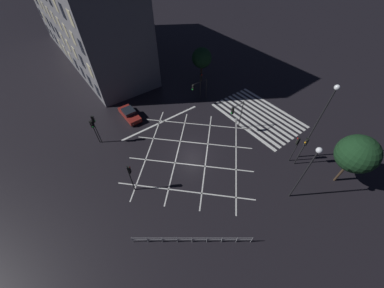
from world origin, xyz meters
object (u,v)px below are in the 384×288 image
(traffic_light_se_main, at_px, (201,81))
(traffic_light_median_south, at_px, (236,112))
(traffic_light_ne_cross, at_px, (95,124))
(traffic_light_sw_main, at_px, (296,145))
(street_tree_far, at_px, (357,154))
(street_tree_near, at_px, (202,58))
(street_lamp_east, at_px, (322,113))
(traffic_light_sw_cross, at_px, (303,147))
(traffic_light_se_cross, at_px, (199,87))
(traffic_light_ne_main, at_px, (93,128))
(street_lamp_west, at_px, (310,165))
(traffic_light_median_north, at_px, (130,174))
(waiting_car, at_px, (130,114))

(traffic_light_se_main, xyz_separation_m, traffic_light_median_south, (-8.40, 0.88, -0.10))
(traffic_light_ne_cross, distance_m, traffic_light_sw_main, 23.66)
(street_tree_far, bearing_deg, traffic_light_se_main, 6.46)
(traffic_light_ne_cross, relative_size, street_tree_near, 0.73)
(street_lamp_east, bearing_deg, traffic_light_sw_main, 74.80)
(traffic_light_sw_cross, xyz_separation_m, street_tree_far, (-4.13, -1.68, 1.45))
(traffic_light_se_cross, distance_m, street_lamp_east, 16.98)
(traffic_light_ne_main, bearing_deg, street_lamp_west, 33.79)
(traffic_light_sw_cross, distance_m, traffic_light_median_north, 18.63)
(traffic_light_median_north, height_order, street_lamp_east, street_lamp_east)
(traffic_light_median_north, bearing_deg, traffic_light_ne_main, 93.29)
(waiting_car, bearing_deg, traffic_light_median_north, -23.35)
(traffic_light_ne_cross, height_order, waiting_car, traffic_light_ne_cross)
(traffic_light_se_cross, xyz_separation_m, traffic_light_median_south, (-7.96, 0.15, 0.44))
(traffic_light_sw_main, relative_size, street_tree_near, 0.64)
(traffic_light_se_main, bearing_deg, traffic_light_median_north, -61.28)
(traffic_light_sw_cross, height_order, street_tree_near, street_tree_near)
(traffic_light_se_main, xyz_separation_m, street_tree_near, (4.19, -3.50, 1.03))
(traffic_light_ne_cross, distance_m, traffic_light_se_cross, 15.48)
(traffic_light_ne_main, relative_size, traffic_light_median_north, 0.94)
(traffic_light_ne_cross, height_order, traffic_light_median_south, traffic_light_ne_cross)
(street_tree_far, bearing_deg, traffic_light_se_cross, 8.58)
(traffic_light_median_south, height_order, street_lamp_east, street_lamp_east)
(traffic_light_sw_cross, height_order, street_lamp_east, street_lamp_east)
(traffic_light_median_north, bearing_deg, waiting_car, 66.65)
(traffic_light_ne_main, xyz_separation_m, traffic_light_sw_main, (-16.63, -17.20, 0.07))
(street_tree_near, bearing_deg, traffic_light_median_south, 160.83)
(traffic_light_sw_cross, height_order, traffic_light_median_south, traffic_light_sw_cross)
(traffic_light_median_north, relative_size, traffic_light_ne_cross, 0.91)
(traffic_light_sw_cross, distance_m, traffic_light_ne_cross, 24.19)
(traffic_light_sw_main, height_order, street_tree_near, street_tree_near)
(traffic_light_median_south, relative_size, waiting_car, 0.99)
(street_lamp_east, bearing_deg, traffic_light_se_main, 7.15)
(traffic_light_se_main, distance_m, street_lamp_east, 17.17)
(traffic_light_se_main, bearing_deg, waiting_car, -103.48)
(traffic_light_se_main, height_order, street_tree_far, street_tree_far)
(traffic_light_ne_cross, bearing_deg, traffic_light_median_south, -29.49)
(traffic_light_ne_cross, xyz_separation_m, traffic_light_se_cross, (-0.69, -15.46, -0.39))
(traffic_light_ne_main, height_order, street_tree_near, street_tree_near)
(traffic_light_ne_main, height_order, waiting_car, traffic_light_ne_main)
(traffic_light_median_north, xyz_separation_m, traffic_light_se_cross, (8.31, -15.23, -0.13))
(traffic_light_ne_cross, height_order, street_tree_near, street_tree_near)
(street_tree_far, bearing_deg, street_lamp_west, 72.13)
(traffic_light_ne_cross, bearing_deg, traffic_light_sw_main, -44.40)
(traffic_light_se_main, relative_size, traffic_light_ne_main, 1.23)
(traffic_light_sw_main, relative_size, street_tree_far, 0.59)
(traffic_light_sw_cross, bearing_deg, traffic_light_sw_main, -89.49)
(traffic_light_ne_main, bearing_deg, traffic_light_se_cross, 87.19)
(traffic_light_ne_main, distance_m, traffic_light_ne_cross, 0.54)
(traffic_light_se_cross, bearing_deg, traffic_light_sw_cross, 95.00)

